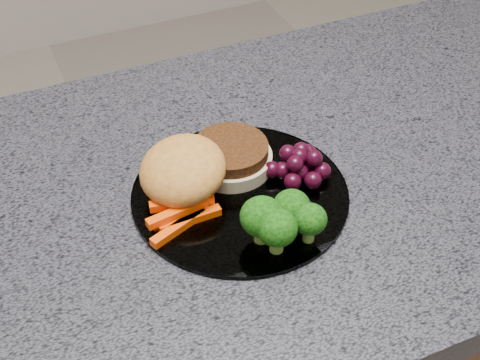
# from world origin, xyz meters

# --- Properties ---
(countertop) EXTENTS (1.20, 0.60, 0.04)m
(countertop) POSITION_xyz_m (0.00, 0.00, 0.88)
(countertop) COLOR #494953
(countertop) RESTS_ON island_cabinet
(plate) EXTENTS (0.26, 0.26, 0.01)m
(plate) POSITION_xyz_m (-0.02, -0.03, 0.90)
(plate) COLOR white
(plate) RESTS_ON countertop
(burger) EXTENTS (0.21, 0.16, 0.06)m
(burger) POSITION_xyz_m (-0.05, 0.01, 0.93)
(burger) COLOR #C5B18B
(burger) RESTS_ON plate
(carrot_sticks) EXTENTS (0.09, 0.06, 0.02)m
(carrot_sticks) POSITION_xyz_m (-0.10, -0.04, 0.91)
(carrot_sticks) COLOR #FA4704
(carrot_sticks) RESTS_ON plate
(broccoli) EXTENTS (0.09, 0.07, 0.06)m
(broccoli) POSITION_xyz_m (-0.01, -0.11, 0.94)
(broccoli) COLOR olive
(broccoli) RESTS_ON plate
(grape_bunch) EXTENTS (0.08, 0.07, 0.04)m
(grape_bunch) POSITION_xyz_m (0.06, -0.02, 0.92)
(grape_bunch) COLOR black
(grape_bunch) RESTS_ON plate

